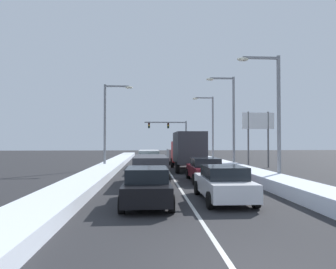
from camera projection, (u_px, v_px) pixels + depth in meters
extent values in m
plane|color=#28282B|center=(170.00, 173.00, 24.73)|extent=(123.26, 123.26, 0.00)
cube|color=silver|center=(166.00, 167.00, 29.46)|extent=(0.14, 52.15, 0.01)
cube|color=silver|center=(219.00, 164.00, 29.80)|extent=(1.83, 52.15, 0.64)
cube|color=silver|center=(112.00, 165.00, 29.13)|extent=(2.03, 52.15, 0.52)
cube|color=silver|center=(223.00, 186.00, 13.02)|extent=(1.82, 4.50, 0.70)
cube|color=black|center=(224.00, 172.00, 12.88)|extent=(1.64, 2.20, 0.55)
cube|color=red|center=(219.00, 192.00, 10.78)|extent=(0.24, 0.08, 0.14)
cube|color=red|center=(257.00, 192.00, 10.87)|extent=(0.24, 0.08, 0.14)
cylinder|color=black|center=(197.00, 188.00, 14.50)|extent=(0.22, 0.66, 0.66)
cylinder|color=black|center=(233.00, 187.00, 14.61)|extent=(0.22, 0.66, 0.66)
cylinder|color=black|center=(210.00, 200.00, 11.41)|extent=(0.22, 0.66, 0.66)
cylinder|color=black|center=(256.00, 200.00, 11.52)|extent=(0.22, 0.66, 0.66)
cube|color=maroon|center=(205.00, 172.00, 19.30)|extent=(1.82, 4.50, 0.70)
cube|color=black|center=(205.00, 162.00, 19.16)|extent=(1.64, 2.20, 0.55)
cube|color=red|center=(200.00, 173.00, 17.06)|extent=(0.24, 0.08, 0.14)
cube|color=red|center=(224.00, 173.00, 17.15)|extent=(0.24, 0.08, 0.14)
cylinder|color=black|center=(188.00, 174.00, 20.78)|extent=(0.22, 0.66, 0.66)
cylinder|color=black|center=(213.00, 174.00, 20.89)|extent=(0.22, 0.66, 0.66)
cylinder|color=black|center=(195.00, 179.00, 17.69)|extent=(0.22, 0.66, 0.66)
cylinder|color=black|center=(224.00, 179.00, 17.80)|extent=(0.22, 0.66, 0.66)
cube|color=maroon|center=(184.00, 152.00, 29.27)|extent=(2.35, 2.20, 2.00)
cube|color=#333338|center=(189.00, 147.00, 25.69)|extent=(2.35, 5.00, 2.60)
cylinder|color=black|center=(172.00, 163.00, 29.48)|extent=(0.28, 0.92, 0.92)
cylinder|color=black|center=(195.00, 163.00, 29.62)|extent=(0.28, 0.92, 0.92)
cylinder|color=black|center=(177.00, 168.00, 24.09)|extent=(0.28, 0.92, 0.92)
cylinder|color=black|center=(205.00, 167.00, 24.23)|extent=(0.28, 0.92, 0.92)
cube|color=slate|center=(176.00, 155.00, 34.44)|extent=(1.95, 4.90, 1.25)
cube|color=black|center=(178.00, 153.00, 32.04)|extent=(1.56, 0.06, 0.55)
cube|color=red|center=(171.00, 157.00, 32.00)|extent=(0.20, 0.08, 0.28)
cube|color=red|center=(186.00, 157.00, 32.09)|extent=(0.20, 0.08, 0.28)
cylinder|color=black|center=(167.00, 160.00, 36.06)|extent=(0.25, 0.74, 0.74)
cylinder|color=black|center=(183.00, 160.00, 36.18)|extent=(0.25, 0.74, 0.74)
cylinder|color=black|center=(169.00, 162.00, 32.67)|extent=(0.25, 0.74, 0.74)
cylinder|color=black|center=(187.00, 161.00, 32.79)|extent=(0.25, 0.74, 0.74)
cube|color=black|center=(147.00, 189.00, 12.28)|extent=(1.82, 4.50, 0.70)
cube|color=black|center=(147.00, 174.00, 12.14)|extent=(1.64, 2.20, 0.55)
cube|color=red|center=(126.00, 196.00, 10.04)|extent=(0.24, 0.08, 0.14)
cube|color=red|center=(167.00, 195.00, 10.13)|extent=(0.24, 0.08, 0.14)
cylinder|color=black|center=(128.00, 190.00, 13.76)|extent=(0.22, 0.66, 0.66)
cylinder|color=black|center=(166.00, 190.00, 13.87)|extent=(0.22, 0.66, 0.66)
cylinder|color=black|center=(122.00, 204.00, 10.67)|extent=(0.22, 0.66, 0.66)
cylinder|color=black|center=(171.00, 204.00, 10.78)|extent=(0.22, 0.66, 0.66)
cube|color=#38383D|center=(150.00, 166.00, 18.37)|extent=(1.95, 4.90, 1.25)
cube|color=black|center=(151.00, 165.00, 15.97)|extent=(1.56, 0.06, 0.55)
cube|color=red|center=(136.00, 172.00, 15.92)|extent=(0.20, 0.08, 0.28)
cube|color=red|center=(165.00, 172.00, 16.02)|extent=(0.20, 0.08, 0.28)
cylinder|color=black|center=(136.00, 174.00, 19.99)|extent=(0.25, 0.74, 0.74)
cylinder|color=black|center=(165.00, 174.00, 20.11)|extent=(0.25, 0.74, 0.74)
cylinder|color=black|center=(133.00, 181.00, 16.59)|extent=(0.25, 0.74, 0.74)
cylinder|color=black|center=(168.00, 181.00, 16.72)|extent=(0.25, 0.74, 0.74)
cube|color=#1E5633|center=(150.00, 165.00, 24.35)|extent=(1.82, 4.50, 0.70)
cube|color=black|center=(150.00, 158.00, 24.21)|extent=(1.64, 2.20, 0.55)
cube|color=red|center=(140.00, 166.00, 22.11)|extent=(0.24, 0.08, 0.14)
cube|color=red|center=(159.00, 166.00, 22.20)|extent=(0.24, 0.08, 0.14)
cylinder|color=black|center=(139.00, 167.00, 25.83)|extent=(0.22, 0.66, 0.66)
cylinder|color=black|center=(160.00, 167.00, 25.94)|extent=(0.22, 0.66, 0.66)
cylinder|color=black|center=(138.00, 171.00, 22.74)|extent=(0.22, 0.66, 0.66)
cylinder|color=black|center=(161.00, 171.00, 22.85)|extent=(0.22, 0.66, 0.66)
cube|color=#B7BABF|center=(149.00, 156.00, 30.29)|extent=(1.95, 4.90, 1.25)
cube|color=black|center=(149.00, 155.00, 27.89)|extent=(1.56, 0.06, 0.55)
cube|color=red|center=(140.00, 159.00, 27.84)|extent=(0.20, 0.08, 0.28)
cube|color=red|center=(157.00, 159.00, 27.94)|extent=(0.20, 0.08, 0.28)
cylinder|color=black|center=(140.00, 162.00, 31.91)|extent=(0.25, 0.74, 0.74)
cylinder|color=black|center=(158.00, 162.00, 32.03)|extent=(0.25, 0.74, 0.74)
cylinder|color=black|center=(139.00, 165.00, 28.52)|extent=(0.25, 0.74, 0.74)
cylinder|color=black|center=(159.00, 164.00, 28.64)|extent=(0.25, 0.74, 0.74)
cylinder|color=slate|center=(186.00, 138.00, 53.49)|extent=(0.28, 0.28, 6.20)
cube|color=slate|center=(165.00, 122.00, 53.32)|extent=(7.40, 0.20, 0.20)
cube|color=black|center=(168.00, 126.00, 53.34)|extent=(0.34, 0.34, 0.95)
sphere|color=#4C0A0A|center=(168.00, 124.00, 53.16)|extent=(0.22, 0.22, 0.22)
sphere|color=#F2AD14|center=(168.00, 126.00, 53.15)|extent=(0.22, 0.22, 0.22)
sphere|color=#0C3819|center=(168.00, 127.00, 53.14)|extent=(0.22, 0.22, 0.22)
cube|color=black|center=(149.00, 126.00, 53.12)|extent=(0.34, 0.34, 0.95)
sphere|color=#4C0A0A|center=(149.00, 124.00, 52.94)|extent=(0.22, 0.22, 0.22)
sphere|color=#F2AD14|center=(149.00, 125.00, 52.94)|extent=(0.22, 0.22, 0.22)
sphere|color=#0C3819|center=(149.00, 127.00, 52.93)|extent=(0.22, 0.22, 0.22)
cylinder|color=gray|center=(279.00, 120.00, 18.11)|extent=(0.22, 0.22, 7.76)
cube|color=gray|center=(261.00, 58.00, 18.12)|extent=(2.20, 0.14, 0.14)
ellipsoid|color=#EAE5C6|center=(243.00, 59.00, 18.05)|extent=(0.70, 0.36, 0.24)
cylinder|color=gray|center=(234.00, 123.00, 27.57)|extent=(0.22, 0.22, 8.52)
cube|color=gray|center=(222.00, 78.00, 27.60)|extent=(2.20, 0.14, 0.14)
ellipsoid|color=#EAE5C6|center=(210.00, 79.00, 27.53)|extent=(0.70, 0.36, 0.24)
cylinder|color=gray|center=(213.00, 129.00, 37.03)|extent=(0.22, 0.22, 8.09)
cube|color=gray|center=(204.00, 98.00, 37.05)|extent=(2.20, 0.14, 0.14)
ellipsoid|color=#EAE5C6|center=(195.00, 99.00, 36.98)|extent=(0.70, 0.36, 0.24)
cylinder|color=gray|center=(105.00, 127.00, 27.62)|extent=(0.22, 0.22, 7.82)
cube|color=gray|center=(117.00, 86.00, 27.78)|extent=(2.20, 0.14, 0.14)
ellipsoid|color=#EAE5C6|center=(129.00, 87.00, 27.84)|extent=(0.70, 0.36, 0.24)
cylinder|color=#59595B|center=(248.00, 140.00, 29.48)|extent=(0.16, 0.16, 5.50)
cylinder|color=#59595B|center=(268.00, 140.00, 29.60)|extent=(0.16, 0.16, 5.50)
cube|color=white|center=(258.00, 121.00, 29.58)|extent=(3.20, 0.12, 1.60)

